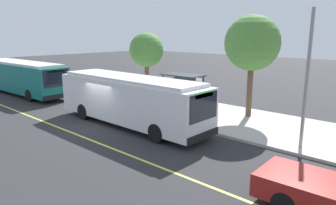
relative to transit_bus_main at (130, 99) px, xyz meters
name	(u,v)px	position (x,y,z in m)	size (l,w,h in m)	color
ground_plane	(104,124)	(-1.32, -1.01, -1.62)	(120.00, 120.00, 0.00)	#2B2B2D
sidewalk_curb	(169,106)	(-1.32, 4.99, -1.54)	(44.00, 6.40, 0.15)	#B7B2A8
lane_stripe_center	(72,133)	(-1.32, -3.21, -1.61)	(36.00, 0.14, 0.01)	#E0D64C
transit_bus_main	(130,99)	(0.00, 0.00, 0.00)	(10.83, 2.62, 2.95)	white
transit_bus_second	(21,76)	(-14.77, -0.10, 0.00)	(11.96, 3.03, 2.95)	#146B66
bus_shelter	(182,84)	(-0.08, 4.96, 0.30)	(2.90, 1.60, 2.48)	#333338
waiting_bench	(181,102)	(-0.06, 4.84, -0.98)	(1.60, 0.48, 0.95)	brown
route_sign_post	(199,95)	(3.29, 2.42, 0.34)	(0.44, 0.08, 2.80)	#333338
pedestrian_commuter	(199,105)	(2.67, 3.24, -0.50)	(0.24, 0.40, 1.69)	#282D47
street_tree_near_shelter	(146,50)	(-5.34, 6.55, 2.40)	(2.88, 2.88, 5.35)	brown
street_tree_upstreet	(252,43)	(4.51, 6.21, 3.19)	(3.46, 3.46, 6.42)	brown
utility_pole	(307,80)	(9.08, 2.79, 1.73)	(0.16, 0.16, 6.40)	gray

